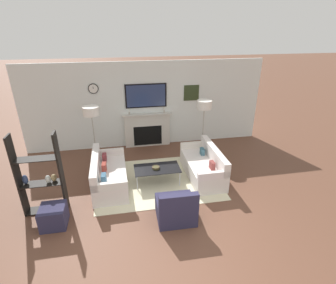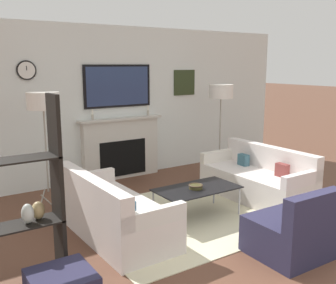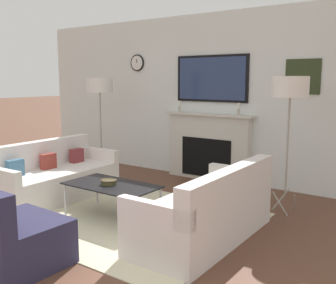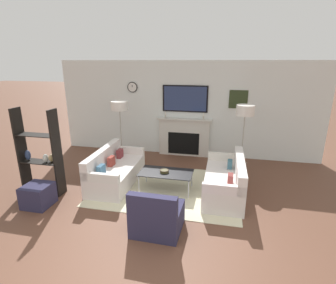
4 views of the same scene
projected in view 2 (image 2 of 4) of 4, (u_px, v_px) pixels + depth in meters
name	position (u px, v px, depth m)	size (l,w,h in m)	color
fireplace_wall	(118.00, 110.00, 7.05)	(7.55, 0.28, 2.70)	silver
area_rug	(194.00, 214.00, 5.42)	(3.07, 2.31, 0.01)	beige
couch_left	(112.00, 214.00, 4.70)	(0.83, 1.79, 0.79)	silver
couch_right	(258.00, 180.00, 6.04)	(0.78, 1.78, 0.79)	silver
armchair	(292.00, 233.00, 4.21)	(0.79, 0.75, 0.78)	#2A2945
coffee_table	(197.00, 190.00, 5.26)	(1.13, 0.61, 0.41)	black
decorative_bowl	(196.00, 186.00, 5.22)	(0.19, 0.19, 0.06)	#423E1F
floor_lamp_left	(43.00, 102.00, 5.34)	(0.44, 0.44, 1.68)	#9E998E
floor_lamp_right	(221.00, 93.00, 7.07)	(0.43, 0.43, 1.69)	#9E998E
shelf_unit	(10.00, 214.00, 3.29)	(0.87, 0.28, 1.80)	black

